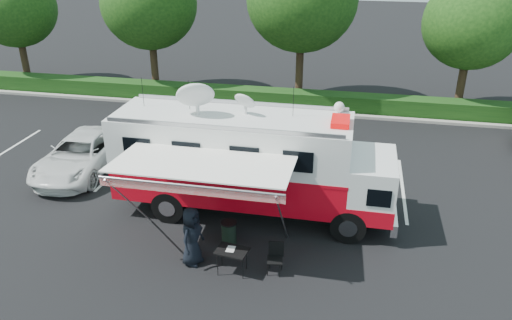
% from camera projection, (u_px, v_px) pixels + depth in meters
% --- Properties ---
extents(ground_plane, '(120.00, 120.00, 0.00)m').
position_uv_depth(ground_plane, '(253.00, 212.00, 18.36)').
color(ground_plane, black).
rests_on(ground_plane, ground).
extents(back_border, '(60.00, 6.14, 8.87)m').
position_uv_depth(back_border, '(322.00, 17.00, 27.46)').
color(back_border, '#9E998E').
rests_on(back_border, ground_plane).
extents(stall_lines, '(24.12, 5.50, 0.01)m').
position_uv_depth(stall_lines, '(256.00, 175.00, 21.11)').
color(stall_lines, silver).
rests_on(stall_lines, ground_plane).
extents(command_truck, '(9.88, 2.72, 4.75)m').
position_uv_depth(command_truck, '(251.00, 162.00, 17.51)').
color(command_truck, black).
rests_on(command_truck, ground_plane).
extents(awning, '(5.39, 2.78, 3.26)m').
position_uv_depth(awning, '(201.00, 168.00, 14.73)').
color(awning, white).
rests_on(awning, ground_plane).
extents(white_suv, '(2.82, 5.63, 1.53)m').
position_uv_depth(white_suv, '(84.00, 171.00, 21.47)').
color(white_suv, silver).
rests_on(white_suv, ground_plane).
extents(person, '(0.82, 1.06, 1.93)m').
position_uv_depth(person, '(194.00, 262.00, 15.63)').
color(person, black).
rests_on(person, ground_plane).
extents(folding_table, '(1.03, 0.80, 0.80)m').
position_uv_depth(folding_table, '(232.00, 251.00, 14.87)').
color(folding_table, black).
rests_on(folding_table, ground_plane).
extents(folding_chair, '(0.52, 0.55, 0.98)m').
position_uv_depth(folding_chair, '(276.00, 255.00, 15.01)').
color(folding_chair, black).
rests_on(folding_chair, ground_plane).
extents(trash_bin, '(0.53, 0.53, 0.79)m').
position_uv_depth(trash_bin, '(229.00, 232.00, 16.43)').
color(trash_bin, black).
rests_on(trash_bin, ground_plane).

